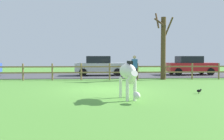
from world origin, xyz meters
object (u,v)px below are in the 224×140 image
crow_on_grass (199,91)px  parked_car_red (190,65)px  visitor_near_fence (134,67)px  parked_car_silver (100,66)px  bare_tree (163,46)px  zebra (128,74)px

crow_on_grass → parked_car_red: size_ratio=0.05×
parked_car_red → visitor_near_fence: visitor_near_fence is taller
crow_on_grass → parked_car_silver: (-3.94, 10.24, 0.72)m
bare_tree → zebra: bearing=-113.8°
bare_tree → parked_car_red: (3.31, 3.56, -1.45)m
zebra → crow_on_grass: bearing=20.9°
bare_tree → crow_on_grass: bearing=-92.7°
crow_on_grass → parked_car_red: (3.63, 10.31, 0.72)m
parked_car_silver → crow_on_grass: bearing=-69.0°
bare_tree → parked_car_silver: bare_tree is taller
parked_car_silver → zebra: bearing=-86.2°
bare_tree → parked_car_silver: bearing=140.6°
bare_tree → visitor_near_fence: bearing=-165.4°
zebra → parked_car_red: 13.39m
zebra → parked_car_silver: bearing=93.8°
parked_car_red → visitor_near_fence: size_ratio=2.46×
bare_tree → parked_car_red: size_ratio=1.14×
crow_on_grass → visitor_near_fence: visitor_near_fence is taller
bare_tree → parked_car_silver: (-4.26, 3.50, -1.45)m
parked_car_silver → visitor_near_fence: visitor_near_fence is taller
crow_on_grass → parked_car_silver: 10.99m
crow_on_grass → parked_car_silver: parked_car_silver is taller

